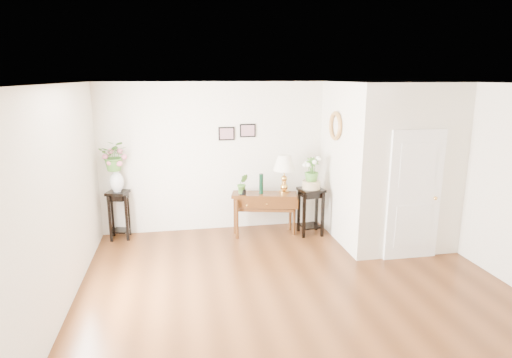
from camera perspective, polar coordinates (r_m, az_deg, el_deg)
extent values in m
cube|color=brown|center=(6.12, 5.66, -14.69)|extent=(6.00, 5.50, 0.02)
cube|color=white|center=(5.40, 6.36, 12.52)|extent=(6.00, 5.50, 0.02)
cube|color=white|center=(8.21, 0.60, 3.08)|extent=(6.00, 0.02, 2.80)
cube|color=white|center=(3.23, 20.22, -14.72)|extent=(6.00, 0.02, 2.80)
cube|color=white|center=(5.57, -25.16, -3.26)|extent=(0.02, 5.50, 2.80)
cube|color=white|center=(7.04, 30.12, -0.52)|extent=(0.02, 5.50, 2.80)
cube|color=white|center=(7.99, 16.96, 2.19)|extent=(1.80, 1.95, 2.80)
cube|color=white|center=(7.21, 20.37, -2.10)|extent=(0.90, 0.05, 2.10)
cube|color=black|center=(8.02, -3.95, 6.05)|extent=(0.30, 0.02, 0.25)
cube|color=black|center=(8.07, -1.11, 6.49)|extent=(0.30, 0.02, 0.25)
torus|color=#B07B3B|center=(7.62, 10.52, 6.98)|extent=(0.07, 0.51, 0.51)
cube|color=#3B1F09|center=(7.98, 1.13, -4.67)|extent=(1.25, 0.66, 0.79)
cube|color=gold|center=(7.86, 3.78, 0.67)|extent=(0.50, 0.50, 0.71)
cylinder|color=black|center=(7.81, 0.70, -0.74)|extent=(0.09, 0.09, 0.37)
imported|color=#42792B|center=(7.75, -1.80, -0.76)|extent=(0.21, 0.17, 0.37)
cube|color=black|center=(8.15, -17.77, -4.59)|extent=(0.43, 0.43, 0.89)
imported|color=#42792B|center=(7.89, -18.34, 3.14)|extent=(0.56, 0.50, 0.54)
cube|color=black|center=(8.05, 7.27, -4.30)|extent=(0.48, 0.48, 0.88)
cylinder|color=tan|center=(7.90, 7.38, -0.71)|extent=(0.37, 0.37, 0.15)
imported|color=#42792B|center=(7.84, 7.44, 1.18)|extent=(0.28, 0.28, 0.45)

